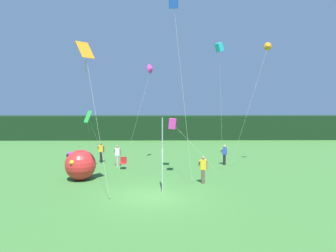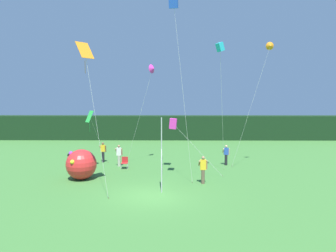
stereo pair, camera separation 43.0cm
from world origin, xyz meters
name	(u,v)px [view 2 (the right image)]	position (x,y,z in m)	size (l,w,h in m)	color
ground_plane	(151,195)	(0.00, 0.00, 0.00)	(120.00, 120.00, 0.00)	#3D7533
distant_treeline	(163,127)	(0.00, 22.94, 1.54)	(80.00, 2.40, 3.07)	black
banner_flag	(162,156)	(0.55, 0.76, 2.05)	(0.06, 1.03, 4.27)	#B7B7BC
person_near_banner	(119,155)	(-3.00, 7.12, 0.90)	(0.55, 0.48, 1.69)	#B7B2A3
person_mid_field	(103,152)	(-4.59, 8.62, 0.89)	(0.55, 0.48, 1.67)	black
person_far_left	(203,169)	(3.08, 2.29, 0.93)	(0.55, 0.48, 1.74)	brown
person_far_right	(226,155)	(5.48, 7.60, 0.86)	(0.55, 0.48, 1.61)	black
inflatable_balloon	(81,164)	(-4.82, 3.23, 1.00)	(1.99, 2.02, 1.99)	red
folding_chair	(125,162)	(-2.44, 6.34, 0.51)	(0.51, 0.51, 0.89)	#BCBCC1
kite_blue_box_0	(174,2)	(1.23, 2.57, 11.11)	(1.53, 0.76, 11.60)	brown
kite_orange_delta_1	(270,47)	(8.31, 6.38, 9.05)	(2.81, 0.83, 9.45)	brown
kite_cyan_box_2	(220,48)	(4.36, 4.35, 8.66)	(1.08, 2.18, 9.07)	brown
kite_green_diamond_3	(90,118)	(-4.97, 6.24, 3.84)	(1.26, 2.64, 4.41)	brown
kite_orange_diamond_4	(86,55)	(-3.59, 0.43, 7.66)	(1.89, 1.63, 8.41)	brown
kite_magenta_delta_5	(153,69)	(-0.39, 8.22, 7.65)	(2.62, 1.33, 8.07)	brown
kite_magenta_box_6	(173,124)	(1.24, 4.44, 3.58)	(3.70, 0.63, 3.97)	brown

